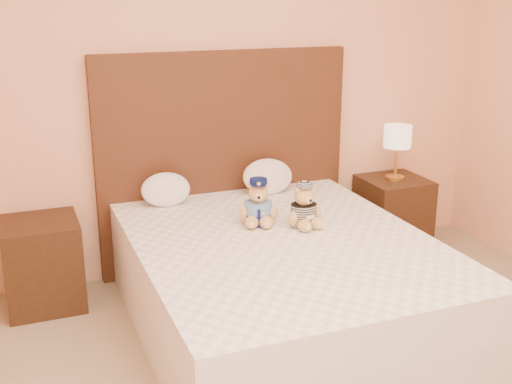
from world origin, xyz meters
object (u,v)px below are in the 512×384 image
(teddy_police, at_px, (258,202))
(lamp, at_px, (397,139))
(pillow_right, at_px, (268,175))
(bed, at_px, (282,284))
(pillow_left, at_px, (166,188))
(nightstand_left, at_px, (43,264))
(teddy_prisoner, at_px, (304,206))
(nightstand_right, at_px, (392,214))

(teddy_police, bearing_deg, lamp, 41.02)
(pillow_right, bearing_deg, bed, -106.74)
(pillow_left, relative_size, pillow_right, 0.90)
(nightstand_left, xyz_separation_m, pillow_right, (1.50, 0.03, 0.40))
(lamp, bearing_deg, teddy_prisoner, -148.16)
(teddy_police, bearing_deg, teddy_prisoner, -12.00)
(lamp, xyz_separation_m, teddy_prisoner, (-1.06, -0.66, -0.17))
(lamp, relative_size, pillow_left, 1.25)
(nightstand_right, relative_size, teddy_prisoner, 2.14)
(nightstand_left, xyz_separation_m, pillow_left, (0.79, 0.03, 0.39))
(nightstand_left, height_order, pillow_left, pillow_left)
(bed, xyz_separation_m, nightstand_left, (-1.25, 0.80, -0.00))
(lamp, relative_size, pillow_right, 1.12)
(bed, height_order, nightstand_right, same)
(nightstand_right, distance_m, pillow_right, 1.08)
(bed, height_order, teddy_police, teddy_police)
(nightstand_left, bearing_deg, pillow_right, 1.15)
(nightstand_right, bearing_deg, pillow_right, 178.28)
(bed, distance_m, lamp, 1.59)
(bed, height_order, pillow_right, pillow_right)
(nightstand_left, xyz_separation_m, nightstand_right, (2.50, 0.00, 0.00))
(lamp, xyz_separation_m, teddy_police, (-1.29, -0.52, -0.16))
(nightstand_left, bearing_deg, nightstand_right, 0.00)
(pillow_left, height_order, pillow_right, pillow_right)
(teddy_police, height_order, pillow_left, teddy_police)
(nightstand_right, bearing_deg, bed, -147.38)
(nightstand_right, height_order, teddy_police, teddy_police)
(nightstand_right, distance_m, teddy_prisoner, 1.31)
(nightstand_right, xyz_separation_m, pillow_right, (-1.00, 0.03, 0.40))
(teddy_police, distance_m, pillow_right, 0.62)
(nightstand_left, distance_m, teddy_prisoner, 1.64)
(nightstand_right, bearing_deg, teddy_prisoner, -148.16)
(bed, distance_m, pillow_left, 1.02)
(bed, xyz_separation_m, teddy_police, (-0.04, 0.28, 0.41))
(lamp, bearing_deg, nightstand_left, 180.00)
(lamp, xyz_separation_m, pillow_left, (-1.71, 0.03, -0.19))
(nightstand_left, distance_m, teddy_police, 1.38)
(nightstand_left, relative_size, lamp, 1.38)
(nightstand_left, xyz_separation_m, teddy_police, (1.21, -0.52, 0.41))
(pillow_right, bearing_deg, nightstand_right, -1.72)
(teddy_police, bearing_deg, nightstand_left, 176.04)
(nightstand_left, bearing_deg, pillow_left, 2.17)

